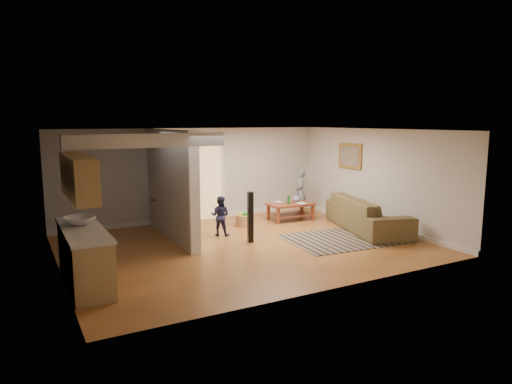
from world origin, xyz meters
The scene contains 11 objects.
ground centered at (0.00, 0.00, 0.00)m, with size 7.50×7.50×0.00m, color brown.
room_shell centered at (-1.07, 0.43, 1.46)m, with size 7.54×6.02×2.52m.
area_rug centered at (2.23, -0.61, 0.01)m, with size 2.58×1.88×0.01m, color black.
sofa centered at (3.30, -0.21, 0.00)m, with size 2.81×1.10×0.82m, color #423421.
coffee_table centered at (2.27, 1.68, 0.37)m, with size 1.24×0.76×0.72m.
tv_console centered at (-0.94, 2.09, 0.68)m, with size 0.78×1.27×1.03m.
speaker_left centered at (0.22, 0.18, 0.57)m, with size 0.11×0.11×1.15m, color black.
speaker_right centered at (-1.00, 1.65, 0.51)m, with size 0.10×0.10×1.03m, color black.
toy_basket centered at (0.83, 1.69, 0.16)m, with size 0.43×0.43×0.39m.
child centered at (2.88, 2.12, 0.00)m, with size 0.49×0.32×1.35m, color slate.
toddler centered at (-0.11, 1.07, 0.00)m, with size 0.46×0.36×0.95m, color #1D1F3E.
Camera 1 is at (-4.43, -8.60, 2.70)m, focal length 32.00 mm.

